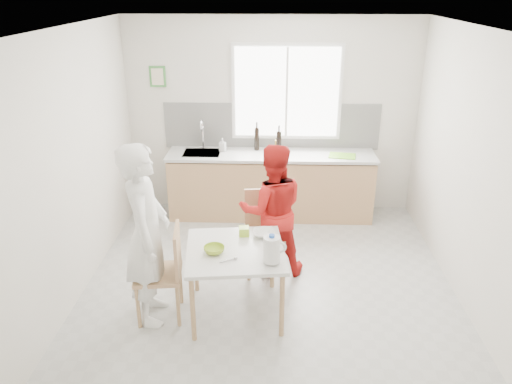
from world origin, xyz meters
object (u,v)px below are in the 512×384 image
(person_white, at_px, (147,235))
(milk_jug, at_px, (272,249))
(bowl_white, at_px, (264,233))
(chair_far, at_px, (264,227))
(wine_bottle_a, at_px, (257,139))
(dining_table, at_px, (235,256))
(bowl_green, at_px, (214,250))
(person_red, at_px, (272,211))
(wine_bottle_b, at_px, (279,142))
(chair_left, at_px, (165,269))

(person_white, distance_m, milk_jug, 1.18)
(bowl_white, bearing_deg, milk_jug, -80.87)
(chair_far, relative_size, wine_bottle_a, 2.94)
(dining_table, xyz_separation_m, bowl_green, (-0.19, -0.07, 0.11))
(bowl_green, relative_size, milk_jug, 0.74)
(bowl_white, relative_size, milk_jug, 0.83)
(dining_table, bearing_deg, wine_bottle_a, 87.20)
(bowl_green, distance_m, milk_jug, 0.58)
(person_red, bearing_deg, dining_table, 59.74)
(person_red, height_order, wine_bottle_b, person_red)
(person_white, relative_size, bowl_white, 8.00)
(bowl_white, height_order, wine_bottle_b, wine_bottle_b)
(wine_bottle_a, bearing_deg, chair_left, -107.43)
(wine_bottle_b, bearing_deg, bowl_white, -94.24)
(chair_left, relative_size, person_red, 0.63)
(dining_table, height_order, chair_far, chair_far)
(dining_table, relative_size, wine_bottle_b, 3.43)
(bowl_white, distance_m, wine_bottle_a, 2.20)
(chair_left, height_order, wine_bottle_a, wine_bottle_a)
(dining_table, height_order, bowl_green, bowl_green)
(person_red, relative_size, wine_bottle_b, 5.08)
(dining_table, distance_m, chair_far, 0.90)
(person_white, bearing_deg, bowl_green, -94.60)
(chair_left, relative_size, bowl_green, 4.78)
(chair_far, relative_size, person_red, 0.62)
(chair_far, bearing_deg, bowl_white, -95.00)
(wine_bottle_a, xyz_separation_m, wine_bottle_b, (0.30, -0.09, -0.01))
(person_white, relative_size, bowl_green, 9.01)
(chair_far, height_order, person_red, person_red)
(dining_table, xyz_separation_m, chair_left, (-0.67, -0.08, -0.12))
(bowl_green, relative_size, wine_bottle_a, 0.62)
(chair_left, bearing_deg, wine_bottle_b, 149.22)
(chair_far, relative_size, bowl_green, 4.71)
(wine_bottle_a, bearing_deg, person_white, -110.22)
(chair_far, relative_size, person_white, 0.52)
(dining_table, relative_size, chair_left, 1.08)
(chair_far, xyz_separation_m, milk_jug, (0.10, -1.10, 0.34))
(dining_table, xyz_separation_m, bowl_white, (0.27, 0.28, 0.10))
(person_red, distance_m, bowl_green, 1.02)
(dining_table, distance_m, wine_bottle_b, 2.43)
(dining_table, xyz_separation_m, milk_jug, (0.35, -0.24, 0.22))
(person_red, relative_size, bowl_white, 6.77)
(person_red, bearing_deg, person_white, 30.69)
(bowl_green, bearing_deg, wine_bottle_a, 82.93)
(person_red, relative_size, wine_bottle_a, 4.76)
(chair_far, xyz_separation_m, bowl_white, (0.02, -0.57, 0.22))
(chair_far, bearing_deg, person_white, -144.98)
(chair_left, bearing_deg, bowl_white, 104.34)
(chair_far, height_order, bowl_green, chair_far)
(dining_table, bearing_deg, bowl_green, -159.44)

